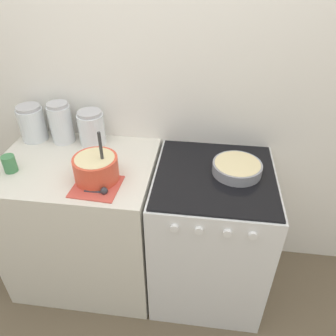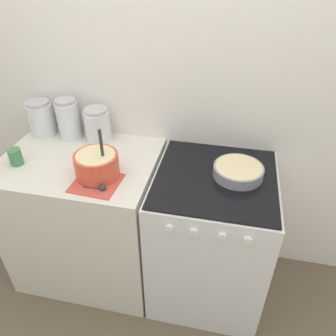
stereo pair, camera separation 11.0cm
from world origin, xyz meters
name	(u,v)px [view 1 (the left image)]	position (x,y,z in m)	size (l,w,h in m)	color
ground_plane	(147,320)	(0.00, 0.00, 0.00)	(12.00, 12.00, 0.00)	brown
wall_back	(161,90)	(0.00, 0.68, 1.20)	(4.75, 0.05, 2.40)	white
countertop_cabinet	(86,222)	(-0.44, 0.33, 0.45)	(0.87, 0.66, 0.89)	silver
stove	(209,234)	(0.34, 0.33, 0.45)	(0.65, 0.68, 0.89)	silver
mixing_bowl	(96,167)	(-0.26, 0.21, 0.97)	(0.22, 0.22, 0.28)	#D84C33
baking_pan	(237,168)	(0.45, 0.36, 0.93)	(0.26, 0.26, 0.06)	gray
storage_jar_left	(33,125)	(-0.77, 0.56, 0.99)	(0.15, 0.15, 0.22)	silver
storage_jar_middle	(61,125)	(-0.58, 0.56, 1.00)	(0.13, 0.13, 0.25)	silver
storage_jar_right	(92,130)	(-0.40, 0.56, 0.98)	(0.15, 0.15, 0.21)	silver
tin_can	(9,164)	(-0.74, 0.22, 0.94)	(0.07, 0.07, 0.09)	#3F7F4C
recipe_page	(97,186)	(-0.25, 0.15, 0.90)	(0.24, 0.23, 0.01)	#CC4C3F
measuring_spoon	(102,191)	(-0.21, 0.10, 0.91)	(0.12, 0.04, 0.04)	#333338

